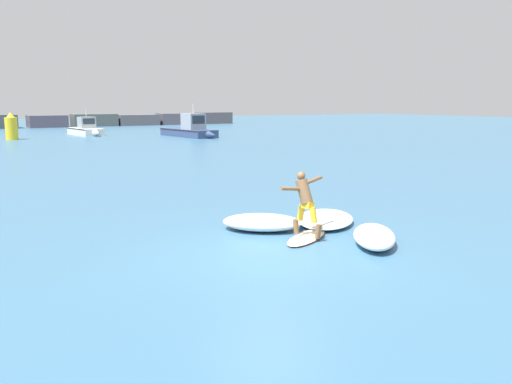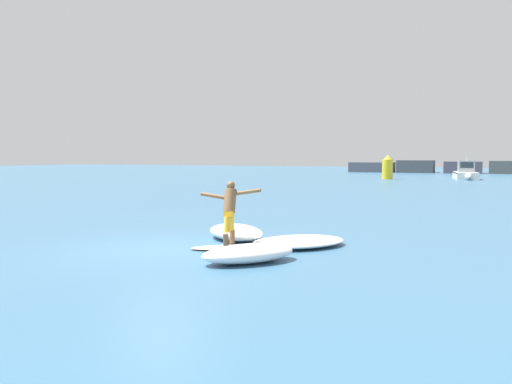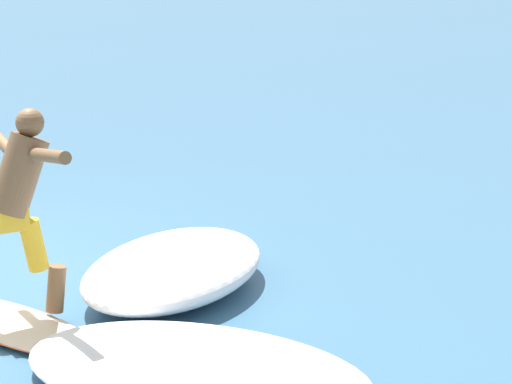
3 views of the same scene
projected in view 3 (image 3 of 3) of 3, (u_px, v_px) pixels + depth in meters
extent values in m
ellipsoid|color=beige|center=(13.00, 324.00, 8.68)|extent=(1.84, 1.45, 0.08)
ellipsoid|color=beige|center=(95.00, 358.00, 8.07)|extent=(0.39, 0.41, 0.07)
ellipsoid|color=#DB5B2D|center=(13.00, 324.00, 8.68)|extent=(1.86, 1.47, 0.03)
cylinder|color=brown|center=(56.00, 289.00, 8.79)|extent=(0.17, 0.20, 0.36)
cylinder|color=gold|center=(34.00, 245.00, 8.63)|extent=(0.20, 0.25, 0.39)
cube|color=gold|center=(7.00, 218.00, 8.48)|extent=(0.26, 0.30, 0.16)
cylinder|color=brown|center=(19.00, 175.00, 8.45)|extent=(0.39, 0.52, 0.62)
sphere|color=brown|center=(30.00, 123.00, 8.41)|extent=(0.20, 0.20, 0.20)
cylinder|color=brown|center=(6.00, 147.00, 8.82)|extent=(0.60, 0.24, 0.19)
cylinder|color=brown|center=(50.00, 156.00, 8.07)|extent=(0.60, 0.24, 0.19)
ellipsoid|color=white|center=(196.00, 371.00, 7.66)|extent=(2.70, 2.76, 0.23)
ellipsoid|color=white|center=(174.00, 269.00, 9.41)|extent=(2.33, 2.18, 0.39)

